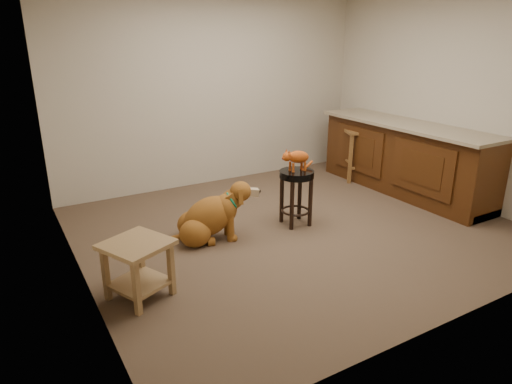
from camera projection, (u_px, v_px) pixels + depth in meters
floor at (297, 228)px, 5.05m from camera, size 4.50×4.00×0.01m
room_shell at (302, 72)px, 4.49m from camera, size 4.54×4.04×2.62m
cabinet_run at (404, 160)px, 6.08m from camera, size 0.70×2.56×0.94m
padded_stool at (296, 187)px, 5.01m from camera, size 0.38×0.38×0.62m
wood_stool at (358, 154)px, 6.59m from camera, size 0.53×0.53×0.74m
side_table at (138, 261)px, 3.62m from camera, size 0.62×0.62×0.49m
golden_retriever at (210, 218)px, 4.68m from camera, size 0.98×0.60×0.65m
tabby_kitten at (296, 158)px, 4.90m from camera, size 0.44×0.15×0.27m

